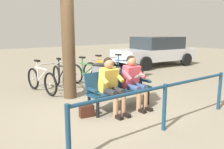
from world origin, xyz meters
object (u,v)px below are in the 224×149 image
object	(u,v)px
person_companion	(111,83)
litter_bin	(99,79)
handbag	(87,111)
bicycle_black	(87,75)
person_reading	(134,79)
parked_car	(155,51)
bicycle_orange	(103,72)
bicycle_blue	(61,77)
tree_trunk	(68,22)
bicycle_purple	(122,70)
bicycle_green	(41,80)
bench	(118,86)

from	to	relation	value
person_companion	litter_bin	bearing A→B (deg)	-112.62
handbag	bicycle_black	bearing A→B (deg)	-123.08
person_reading	parked_car	distance (m)	6.70
person_companion	bicycle_orange	xyz separation A→B (m)	(-1.71, -2.56, -0.30)
person_reading	bicycle_blue	distance (m)	2.68
person_companion	tree_trunk	world-z (taller)	tree_trunk
bicycle_blue	parked_car	world-z (taller)	parked_car
person_reading	bicycle_purple	world-z (taller)	person_reading
parked_car	bicycle_purple	bearing A→B (deg)	29.76
person_reading	person_companion	distance (m)	0.64
person_reading	bicycle_green	distance (m)	2.85
parked_car	litter_bin	bearing A→B (deg)	31.68
bicycle_blue	tree_trunk	bearing A→B (deg)	-5.81
bench	person_companion	xyz separation A→B (m)	(0.33, 0.14, 0.16)
handbag	bicycle_green	world-z (taller)	bicycle_green
bicycle_orange	person_reading	bearing A→B (deg)	-44.89
bicycle_black	handbag	bearing A→B (deg)	-44.70
tree_trunk	litter_bin	distance (m)	1.76
person_companion	person_reading	bearing A→B (deg)	179.95
handbag	litter_bin	xyz separation A→B (m)	(-1.22, -1.25, 0.31)
tree_trunk	bicycle_black	distance (m)	2.13
bench	bicycle_black	world-z (taller)	bicycle_black
bench	bicycle_black	xyz separation A→B (m)	(-0.62, -2.29, -0.15)
bicycle_green	handbag	bearing A→B (deg)	-6.29
person_companion	bicycle_blue	world-z (taller)	person_companion
bicycle_orange	bench	bearing A→B (deg)	-52.27
litter_bin	bicycle_green	world-z (taller)	bicycle_green
bicycle_green	bicycle_blue	bearing A→B (deg)	87.47
bicycle_purple	bicycle_black	bearing A→B (deg)	-110.45
bicycle_black	bicycle_purple	bearing A→B (deg)	74.55
bicycle_black	bicycle_blue	distance (m)	0.84
tree_trunk	bicycle_orange	bearing A→B (deg)	-152.01
bicycle_black	tree_trunk	bearing A→B (deg)	-63.22
bicycle_orange	bicycle_blue	size ratio (longest dim) A/B	0.94
bicycle_blue	bicycle_green	world-z (taller)	same
handbag	bicycle_green	xyz separation A→B (m)	(-0.04, -2.43, 0.24)
parked_car	bench	bearing A→B (deg)	39.75
litter_bin	bicycle_orange	size ratio (longest dim) A/B	0.54
tree_trunk	parked_car	distance (m)	6.72
person_companion	tree_trunk	bearing A→B (deg)	-81.74
person_companion	bicycle_purple	world-z (taller)	person_companion
person_reading	bicycle_blue	size ratio (longest dim) A/B	0.72
person_reading	bicycle_blue	world-z (taller)	person_reading
person_companion	bicycle_black	world-z (taller)	person_companion
bicycle_orange	handbag	bearing A→B (deg)	-65.37
bicycle_purple	parked_car	bearing A→B (deg)	96.51
person_reading	bench	bearing A→B (deg)	-27.13
handbag	bicycle_black	xyz separation A→B (m)	(-1.51, -2.32, 0.24)
handbag	tree_trunk	bearing A→B (deg)	-106.27
person_reading	bicycle_green	world-z (taller)	person_reading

